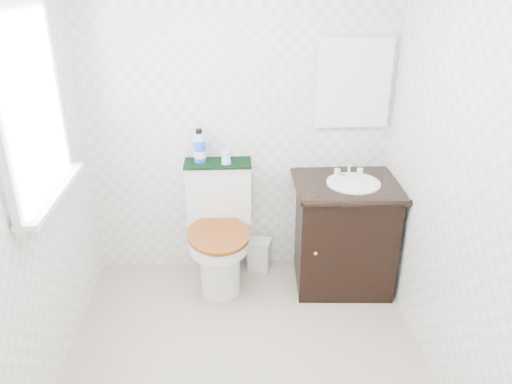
{
  "coord_description": "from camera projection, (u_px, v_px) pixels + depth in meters",
  "views": [
    {
      "loc": [
        -0.06,
        -2.25,
        2.2
      ],
      "look_at": [
        0.1,
        0.75,
        0.83
      ],
      "focal_mm": 35.0,
      "sensor_mm": 36.0,
      "label": 1
    }
  ],
  "objects": [
    {
      "name": "trash_bin",
      "position": [
        259.0,
        254.0,
        3.91
      ],
      "size": [
        0.21,
        0.19,
        0.26
      ],
      "color": "silver",
      "rests_on": "floor"
    },
    {
      "name": "floor",
      "position": [
        246.0,
        372.0,
        2.96
      ],
      "size": [
        2.4,
        2.4,
        0.0
      ],
      "primitive_type": "plane",
      "color": "#BFB199",
      "rests_on": "ground"
    },
    {
      "name": "toilet",
      "position": [
        220.0,
        235.0,
        3.66
      ],
      "size": [
        0.49,
        0.67,
        0.9
      ],
      "color": "white",
      "rests_on": "floor"
    },
    {
      "name": "wall_right",
      "position": [
        462.0,
        183.0,
        2.51
      ],
      "size": [
        0.0,
        2.4,
        2.4
      ],
      "primitive_type": "plane",
      "rotation": [
        1.57,
        0.0,
        -1.57
      ],
      "color": "white",
      "rests_on": "ground"
    },
    {
      "name": "cup",
      "position": [
        226.0,
        158.0,
        3.52
      ],
      "size": [
        0.07,
        0.07,
        0.09
      ],
      "primitive_type": "cone",
      "color": "#9BC1FF",
      "rests_on": "towel"
    },
    {
      "name": "mouthwash_bottle",
      "position": [
        200.0,
        147.0,
        3.53
      ],
      "size": [
        0.08,
        0.08,
        0.24
      ],
      "color": "blue",
      "rests_on": "towel"
    },
    {
      "name": "window",
      "position": [
        29.0,
        108.0,
        2.49
      ],
      "size": [
        0.02,
        0.7,
        0.9
      ],
      "primitive_type": "cube",
      "color": "white",
      "rests_on": "wall_left"
    },
    {
      "name": "wall_back",
      "position": [
        239.0,
        119.0,
        3.55
      ],
      "size": [
        2.4,
        0.0,
        2.4
      ],
      "primitive_type": "plane",
      "rotation": [
        1.57,
        0.0,
        0.0
      ],
      "color": "white",
      "rests_on": "ground"
    },
    {
      "name": "vanity",
      "position": [
        344.0,
        231.0,
        3.63
      ],
      "size": [
        0.74,
        0.65,
        0.92
      ],
      "color": "black",
      "rests_on": "floor"
    },
    {
      "name": "wall_left",
      "position": [
        17.0,
        192.0,
        2.41
      ],
      "size": [
        0.0,
        2.4,
        2.4
      ],
      "primitive_type": "plane",
      "rotation": [
        1.57,
        0.0,
        1.57
      ],
      "color": "white",
      "rests_on": "ground"
    },
    {
      "name": "mirror",
      "position": [
        354.0,
        84.0,
        3.46
      ],
      "size": [
        0.5,
        0.02,
        0.6
      ],
      "primitive_type": "cube",
      "color": "silver",
      "rests_on": "wall_back"
    },
    {
      "name": "towel",
      "position": [
        218.0,
        163.0,
        3.56
      ],
      "size": [
        0.48,
        0.22,
        0.02
      ],
      "primitive_type": "cube",
      "color": "black",
      "rests_on": "toilet"
    },
    {
      "name": "soap_bar",
      "position": [
        343.0,
        175.0,
        3.57
      ],
      "size": [
        0.07,
        0.04,
        0.02
      ],
      "primitive_type": "ellipsoid",
      "color": "#1B857D",
      "rests_on": "vanity"
    },
    {
      "name": "wall_front",
      "position": [
        257.0,
        364.0,
        1.37
      ],
      "size": [
        2.4,
        0.0,
        2.4
      ],
      "primitive_type": "plane",
      "rotation": [
        -1.57,
        0.0,
        0.0
      ],
      "color": "white",
      "rests_on": "ground"
    }
  ]
}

